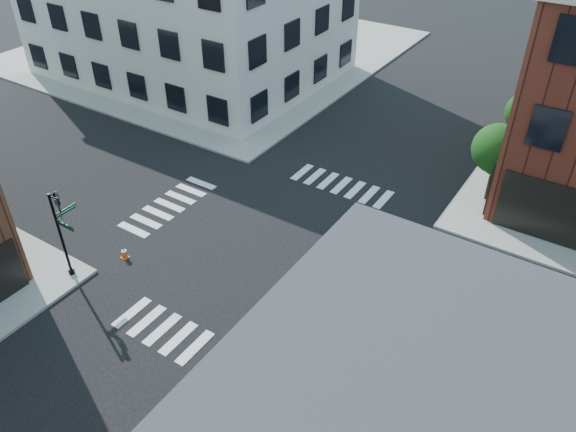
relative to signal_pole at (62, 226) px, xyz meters
The scene contains 8 objects.
ground 9.90m from the signal_pole, 44.81° to the left, with size 120.00×120.00×0.00m, color black.
sidewalk_nw 31.27m from the signal_pole, 117.29° to the left, with size 30.00×30.00×0.15m, color gray.
building_nw 25.92m from the signal_pole, 118.43° to the left, with size 22.00×16.00×11.00m, color beige.
tree_near 21.94m from the signal_pole, 49.38° to the left, with size 2.69×2.69×4.49m.
tree_far 26.78m from the signal_pole, 57.77° to the left, with size 2.43×2.43×4.07m.
signal_pole is the anchor object (origin of this frame).
box_truck 19.66m from the signal_pole, ahead, with size 7.79×2.51×3.50m.
traffic_cone 3.49m from the signal_pole, 64.56° to the left, with size 0.37×0.37×0.63m.
Camera 1 is at (12.46, -17.79, 17.67)m, focal length 35.00 mm.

